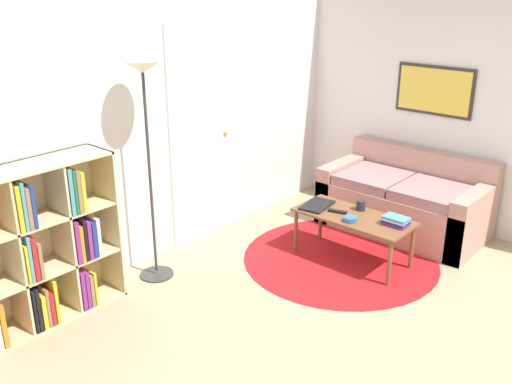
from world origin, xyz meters
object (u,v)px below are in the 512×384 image
at_px(bookshelf, 33,253).
at_px(laptop, 317,205).
at_px(couch, 406,202).
at_px(cup, 361,205).
at_px(coffee_table, 353,220).
at_px(bowl, 350,219).
at_px(floor_lamp, 144,98).

relative_size(bookshelf, laptop, 3.24).
relative_size(bookshelf, couch, 0.77).
bearing_deg(cup, bookshelf, 154.65).
bearing_deg(cup, coffee_table, -172.36).
relative_size(laptop, bowl, 3.14).
xyz_separation_m(floor_lamp, coffee_table, (1.35, -1.10, -1.15)).
height_order(coffee_table, laptop, laptop).
height_order(couch, cup, couch).
bearing_deg(bowl, floor_lamp, 136.69).
xyz_separation_m(bowl, cup, (0.28, 0.07, 0.02)).
bearing_deg(floor_lamp, bowl, -43.31).
distance_m(couch, coffee_table, 0.95).
distance_m(bookshelf, coffee_table, 2.65).
bearing_deg(cup, laptop, 117.88).
bearing_deg(floor_lamp, coffee_table, -39.16).
xyz_separation_m(floor_lamp, laptop, (1.31, -0.73, -1.10)).
bearing_deg(couch, coffee_table, 177.90).
xyz_separation_m(coffee_table, laptop, (-0.04, 0.37, 0.06)).
relative_size(coffee_table, bowl, 8.84).
bearing_deg(bowl, cup, 13.81).
bearing_deg(bowl, bookshelf, 150.57).
xyz_separation_m(bookshelf, coffee_table, (2.35, -1.20, -0.17)).
distance_m(bookshelf, couch, 3.53).
bearing_deg(laptop, bowl, -102.71).
height_order(couch, laptop, couch).
bearing_deg(floor_lamp, bookshelf, 174.03).
xyz_separation_m(coffee_table, bowl, (-0.13, -0.05, 0.07)).
xyz_separation_m(coffee_table, cup, (0.15, 0.02, 0.09)).
bearing_deg(coffee_table, laptop, 95.86).
bearing_deg(floor_lamp, couch, -26.28).
distance_m(floor_lamp, coffee_table, 2.09).
relative_size(bookshelf, bowl, 10.17).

